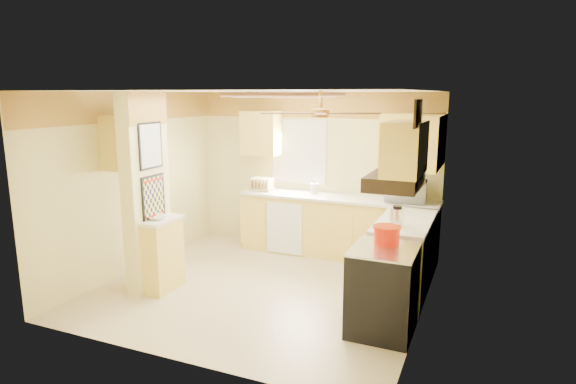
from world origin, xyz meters
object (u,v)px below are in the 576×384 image
at_px(microwave, 406,191).
at_px(bowl, 157,217).
at_px(stove, 383,289).
at_px(kettle, 397,217).
at_px(dutch_oven, 387,235).

bearing_deg(microwave, bowl, 35.57).
distance_m(stove, kettle, 1.00).
bearing_deg(microwave, stove, 90.06).
height_order(stove, bowl, bowl).
relative_size(stove, dutch_oven, 3.13).
bearing_deg(dutch_oven, stove, -83.76).
height_order(dutch_oven, kettle, kettle).
distance_m(bowl, dutch_oven, 2.83).
xyz_separation_m(dutch_oven, kettle, (-0.01, 0.66, 0.04)).
height_order(bowl, kettle, kettle).
height_order(bowl, dutch_oven, dutch_oven).
xyz_separation_m(microwave, bowl, (-2.68, -2.21, -0.13)).
xyz_separation_m(bowl, dutch_oven, (2.82, 0.19, 0.05)).
bearing_deg(bowl, dutch_oven, 3.88).
bearing_deg(microwave, dutch_oven, 89.90).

